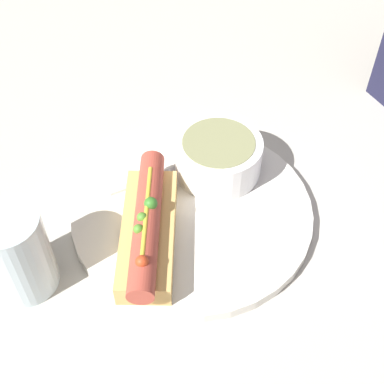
# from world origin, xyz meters

# --- Properties ---
(ground_plane) EXTENTS (4.00, 4.00, 0.00)m
(ground_plane) POSITION_xyz_m (0.00, 0.00, 0.00)
(ground_plane) COLOR #BCB7AD
(dinner_plate) EXTENTS (0.30, 0.30, 0.01)m
(dinner_plate) POSITION_xyz_m (0.00, 0.00, 0.01)
(dinner_plate) COLOR white
(dinner_plate) RESTS_ON ground_plane
(hot_dog) EXTENTS (0.19, 0.13, 0.06)m
(hot_dog) POSITION_xyz_m (0.02, -0.07, 0.04)
(hot_dog) COLOR #DBAD60
(hot_dog) RESTS_ON dinner_plate
(soup_bowl) EXTENTS (0.11, 0.11, 0.05)m
(soup_bowl) POSITION_xyz_m (-0.04, 0.06, 0.04)
(soup_bowl) COLOR white
(soup_bowl) RESTS_ON dinner_plate
(spoon) EXTENTS (0.02, 0.17, 0.01)m
(spoon) POSITION_xyz_m (-0.07, 0.04, 0.02)
(spoon) COLOR #B7B7BC
(spoon) RESTS_ON dinner_plate
(drinking_glass) EXTENTS (0.07, 0.07, 0.11)m
(drinking_glass) POSITION_xyz_m (0.00, -0.21, 0.06)
(drinking_glass) COLOR silver
(drinking_glass) RESTS_ON ground_plane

